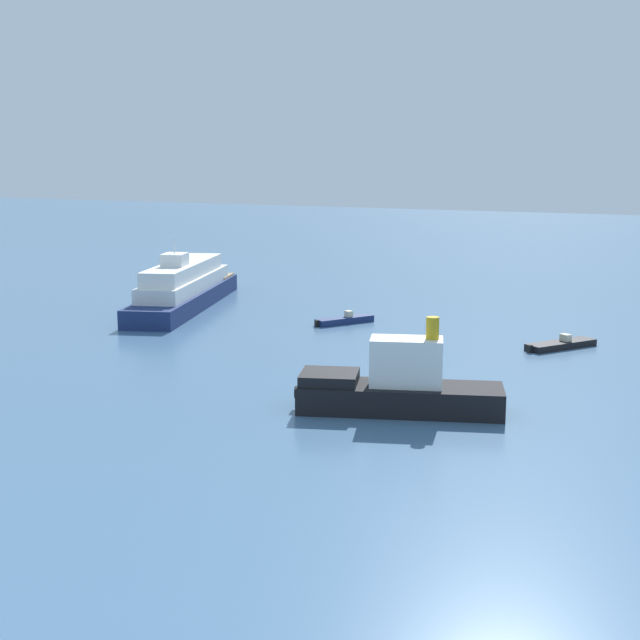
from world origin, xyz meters
TOP-DOWN VIEW (x-y plane):
  - tugboat at (16.53, 21.47)m, footprint 11.52×6.67m
  - fishing_skiff at (21.20, 41.88)m, footprint 4.41×5.64m
  - white_riverboat at (-13.43, 44.07)m, footprint 11.62×23.28m
  - small_motorboat at (3.08, 43.48)m, footprint 3.71×5.08m

SIDE VIEW (x-z plane):
  - fishing_skiff at x=21.20m, z-range -0.23..0.75m
  - small_motorboat at x=3.08m, z-range -0.23..0.80m
  - tugboat at x=16.53m, z-range -1.26..4.03m
  - white_riverboat at x=-13.43m, z-range -1.53..5.18m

